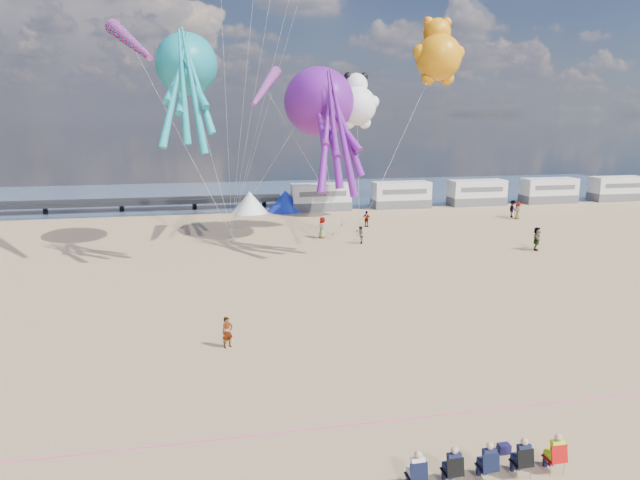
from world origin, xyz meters
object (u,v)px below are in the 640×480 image
Objects in this scene: sandbag_d at (344,224)px; motorhome_3 at (549,191)px; motorhome_2 at (477,193)px; beachgoer_2 at (513,209)px; motorhome_1 at (401,195)px; tent_white at (250,202)px; sandbag_b at (336,234)px; windsock_mid at (265,87)px; sandbag_a at (234,240)px; sandbag_c at (359,231)px; tent_blue at (286,201)px; windsock_right at (314,96)px; cooler_navy at (504,449)px; windsock_left at (130,41)px; kite_teddy_orange at (439,57)px; sandbag_e at (232,229)px; spectator_row at (487,460)px; beachgoer_1 at (360,235)px; beachgoer_3 at (367,219)px; beachgoer_0 at (322,228)px; beachgoer_6 at (518,210)px; kite_panda at (357,106)px; motorhome_0 at (321,197)px; beachgoer_4 at (537,239)px; standing_person at (227,332)px; kite_octopus_purple at (319,102)px; kite_octopus_teal at (186,64)px; motorhome_4 at (617,189)px.

motorhome_3 is at bearing 18.44° from sandbag_d.
motorhome_2 reaches higher than beachgoer_2.
tent_white is at bearing 180.00° from motorhome_1.
tent_white is 8.00× the size of sandbag_b.
windsock_mid is at bearing -149.69° from motorhome_2.
sandbag_a is (-29.36, -5.77, -0.80)m from beachgoer_2.
sandbag_d is (-0.62, 3.38, 0.00)m from sandbag_c.
windsock_right is (0.11, -16.30, 10.79)m from tent_blue.
cooler_navy is 0.76× the size of sandbag_b.
windsock_left is at bearing -155.49° from motorhome_3.
kite_teddy_orange is at bearing 70.91° from cooler_navy.
motorhome_1 is 13.20× the size of sandbag_e.
tent_white is 0.66× the size of spectator_row.
sandbag_e is at bearing -178.28° from sandbag_d.
beachgoer_1 is 19.47m from kite_teddy_orange.
tent_blue is 2.57× the size of beachgoer_3.
tent_white is 10.06m from sandbag_e.
windsock_mid reaches higher than sandbag_c.
beachgoer_0 reaches higher than sandbag_d.
spectator_row is at bearing -29.08° from beachgoer_6.
sandbag_e is at bearing -178.39° from kite_panda.
beachgoer_0 reaches higher than sandbag_a.
beachgoer_1 is at bearing -119.04° from motorhome_1.
motorhome_0 reaches higher than cooler_navy.
beachgoer_4 is (-15.58, -22.50, -0.56)m from motorhome_3.
standing_person is 22.57m from windsock_left.
kite_octopus_purple is at bearing -152.09° from sandbag_c.
sandbag_a is 14.69m from kite_octopus_teal.
beachgoer_1 is at bearing -65.01° from beachgoer_6.
spectator_row reaches higher than sandbag_b.
motorhome_4 reaches higher than standing_person.
motorhome_0 reaches higher than sandbag_a.
windsock_mid reaches higher than standing_person.
tent_blue is 13.94m from sandbag_b.
motorhome_3 is 3.55× the size of beachgoer_0.
kite_octopus_teal reaches higher than sandbag_e.
beachgoer_1 is at bearing -72.98° from sandbag_b.
windsock_right is (6.57, -6.61, 11.88)m from sandbag_e.
cooler_navy is 37.58m from beachgoer_3.
kite_octopus_purple reaches higher than cooler_navy.
windsock_mid reaches higher than motorhome_4.
beachgoer_4 is at bearing -42.93° from kite_octopus_purple.
beachgoer_0 is at bearing 88.40° from cooler_navy.
sandbag_c is at bearing -85.34° from motorhome_0.
motorhome_2 is at bearing 63.77° from spectator_row.
beachgoer_1 is 0.19× the size of windsock_left.
motorhome_3 is 4.46× the size of beachgoer_1.
beachgoer_0 is 0.38× the size of windsock_right.
beachgoer_0 is 1.03× the size of beachgoer_2.
motorhome_2 is 24.32m from kite_panda.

